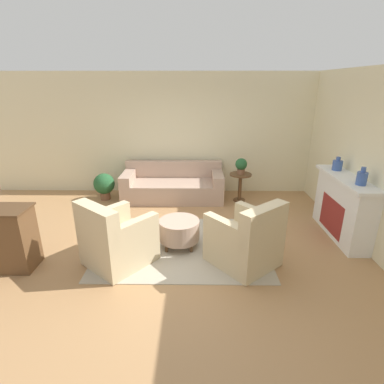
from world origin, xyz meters
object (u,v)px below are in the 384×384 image
at_px(armchair_left, 116,240).
at_px(potted_plant_on_side_table, 241,165).
at_px(vase_mantel_near, 337,165).
at_px(couch, 173,186).
at_px(armchair_right, 246,241).
at_px(potted_plant_floor, 104,185).
at_px(side_table, 240,183).
at_px(ottoman_table, 179,230).
at_px(vase_mantel_far, 362,178).

distance_m(armchair_left, potted_plant_on_side_table, 3.39).
bearing_deg(vase_mantel_near, potted_plant_on_side_table, 140.89).
distance_m(couch, potted_plant_on_side_table, 1.63).
relative_size(armchair_right, potted_plant_floor, 1.92).
height_order(armchair_right, vase_mantel_near, vase_mantel_near).
xyz_separation_m(side_table, potted_plant_floor, (-3.10, 0.06, -0.07)).
distance_m(armchair_left, potted_plant_floor, 2.78).
xyz_separation_m(couch, potted_plant_floor, (-1.57, -0.10, 0.06)).
relative_size(armchair_left, potted_plant_on_side_table, 3.36).
bearing_deg(side_table, armchair_left, -130.17).
relative_size(side_table, vase_mantel_near, 2.68).
xyz_separation_m(ottoman_table, vase_mantel_near, (2.78, 0.82, 0.88)).
height_order(vase_mantel_near, potted_plant_on_side_table, vase_mantel_near).
xyz_separation_m(couch, vase_mantel_far, (3.04, -2.21, 0.90)).
distance_m(armchair_left, vase_mantel_near, 4.00).
bearing_deg(potted_plant_on_side_table, armchair_right, -96.04).
xyz_separation_m(ottoman_table, potted_plant_floor, (-1.83, 2.11, 0.06)).
relative_size(armchair_left, ottoman_table, 1.81).
bearing_deg(potted_plant_on_side_table, couch, 174.18).
bearing_deg(vase_mantel_far, potted_plant_floor, 155.41).
bearing_deg(side_table, vase_mantel_near, -39.11).
relative_size(ottoman_table, vase_mantel_near, 2.74).
height_order(vase_mantel_far, potted_plant_floor, vase_mantel_far).
bearing_deg(potted_plant_floor, vase_mantel_near, -15.58).
distance_m(ottoman_table, side_table, 2.42).
bearing_deg(potted_plant_floor, couch, 3.62).
relative_size(couch, armchair_left, 1.91).
bearing_deg(potted_plant_floor, potted_plant_on_side_table, -1.03).
height_order(side_table, vase_mantel_near, vase_mantel_near).
xyz_separation_m(armchair_right, vase_mantel_far, (1.78, 0.51, 0.81)).
relative_size(ottoman_table, potted_plant_on_side_table, 1.86).
bearing_deg(potted_plant_floor, side_table, -1.03).
bearing_deg(armchair_left, vase_mantel_far, 7.95).
bearing_deg(vase_mantel_near, couch, 155.49).
height_order(couch, armchair_left, armchair_left).
height_order(armchair_left, potted_plant_floor, armchair_left).
relative_size(couch, potted_plant_floor, 3.68).
height_order(side_table, vase_mantel_far, vase_mantel_far).
height_order(couch, armchair_right, armchair_right).
distance_m(armchair_right, side_table, 2.58).
xyz_separation_m(vase_mantel_near, vase_mantel_far, (-0.00, -0.82, 0.02)).
distance_m(couch, armchair_left, 2.80).
height_order(ottoman_table, vase_mantel_near, vase_mantel_near).
bearing_deg(side_table, ottoman_table, -121.79).
distance_m(armchair_left, side_table, 3.36).
bearing_deg(couch, potted_plant_floor, -176.38).
height_order(armchair_left, armchair_right, same).
bearing_deg(ottoman_table, vase_mantel_far, -0.09).
bearing_deg(ottoman_table, vase_mantel_near, 16.42).
bearing_deg(armchair_right, vase_mantel_near, 36.88).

